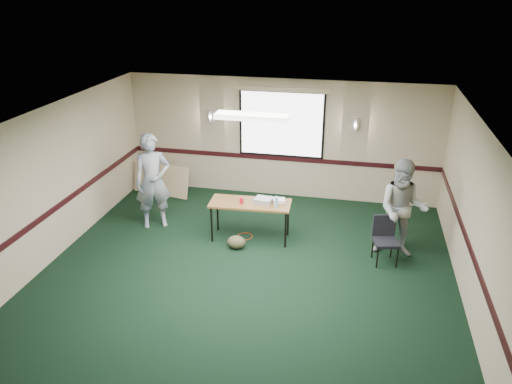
% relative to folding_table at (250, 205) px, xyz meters
% --- Properties ---
extents(ground, '(8.00, 8.00, 0.00)m').
position_rel_folding_table_xyz_m(ground, '(0.21, -1.77, -0.71)').
color(ground, black).
rests_on(ground, ground).
extents(room_shell, '(8.00, 8.02, 8.00)m').
position_rel_folding_table_xyz_m(room_shell, '(0.21, 0.35, 0.87)').
color(room_shell, tan).
rests_on(room_shell, ground).
extents(folding_table, '(1.56, 0.69, 0.76)m').
position_rel_folding_table_xyz_m(folding_table, '(0.00, 0.00, 0.00)').
color(folding_table, brown).
rests_on(folding_table, ground).
extents(projector, '(0.33, 0.29, 0.10)m').
position_rel_folding_table_xyz_m(projector, '(0.25, 0.02, 0.11)').
color(projector, '#9B9CA3').
rests_on(projector, folding_table).
extents(game_console, '(0.26, 0.23, 0.06)m').
position_rel_folding_table_xyz_m(game_console, '(0.53, 0.15, 0.08)').
color(game_console, white).
rests_on(game_console, folding_table).
extents(red_cup, '(0.07, 0.07, 0.11)m').
position_rel_folding_table_xyz_m(red_cup, '(-0.15, -0.07, 0.11)').
color(red_cup, red).
rests_on(red_cup, folding_table).
extents(water_bottle, '(0.06, 0.06, 0.21)m').
position_rel_folding_table_xyz_m(water_bottle, '(0.52, -0.10, 0.16)').
color(water_bottle, '#7DB7CD').
rests_on(water_bottle, folding_table).
extents(duffel_bag, '(0.42, 0.36, 0.25)m').
position_rel_folding_table_xyz_m(duffel_bag, '(-0.17, -0.43, -0.59)').
color(duffel_bag, '#484329').
rests_on(duffel_bag, ground).
extents(cable_coil, '(0.36, 0.36, 0.02)m').
position_rel_folding_table_xyz_m(cable_coil, '(-0.12, 0.03, -0.70)').
color(cable_coil, '#B73316').
rests_on(cable_coil, ground).
extents(folded_table, '(1.43, 0.47, 0.73)m').
position_rel_folding_table_xyz_m(folded_table, '(-2.51, 1.68, -0.35)').
color(folded_table, tan).
rests_on(folded_table, ground).
extents(conference_chair, '(0.50, 0.52, 0.85)m').
position_rel_folding_table_xyz_m(conference_chair, '(2.50, -0.29, -0.21)').
color(conference_chair, black).
rests_on(conference_chair, ground).
extents(person_left, '(0.84, 0.74, 1.94)m').
position_rel_folding_table_xyz_m(person_left, '(-2.01, 0.14, 0.26)').
color(person_left, '#3C5284').
rests_on(person_left, ground).
extents(person_right, '(0.92, 0.74, 1.82)m').
position_rel_folding_table_xyz_m(person_right, '(2.76, -0.02, 0.20)').
color(person_right, '#7597B6').
rests_on(person_right, ground).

